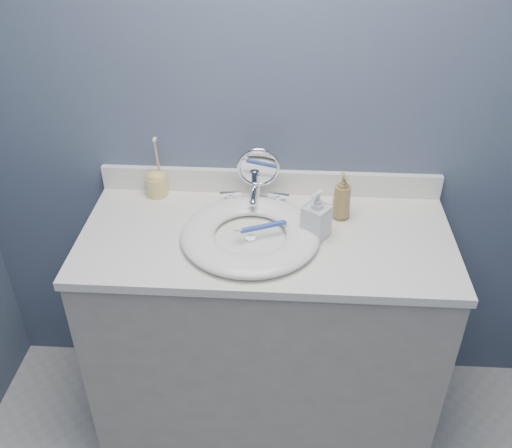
# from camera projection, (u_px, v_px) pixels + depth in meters

# --- Properties ---
(back_wall) EXTENTS (2.20, 0.02, 2.40)m
(back_wall) POSITION_uv_depth(u_px,v_px,m) (271.00, 109.00, 1.91)
(back_wall) COLOR #4D5774
(back_wall) RESTS_ON ground
(vanity_cabinet) EXTENTS (1.20, 0.55, 0.85)m
(vanity_cabinet) POSITION_uv_depth(u_px,v_px,m) (265.00, 334.00, 2.12)
(vanity_cabinet) COLOR #A9A49B
(vanity_cabinet) RESTS_ON ground
(countertop) EXTENTS (1.22, 0.57, 0.03)m
(countertop) POSITION_uv_depth(u_px,v_px,m) (266.00, 238.00, 1.87)
(countertop) COLOR white
(countertop) RESTS_ON vanity_cabinet
(backsplash) EXTENTS (1.22, 0.02, 0.09)m
(backsplash) POSITION_uv_depth(u_px,v_px,m) (270.00, 182.00, 2.05)
(backsplash) COLOR white
(backsplash) RESTS_ON countertop
(basin) EXTENTS (0.45, 0.45, 0.04)m
(basin) POSITION_uv_depth(u_px,v_px,m) (250.00, 234.00, 1.83)
(basin) COLOR white
(basin) RESTS_ON countertop
(drain) EXTENTS (0.04, 0.04, 0.01)m
(drain) POSITION_uv_depth(u_px,v_px,m) (250.00, 238.00, 1.84)
(drain) COLOR silver
(drain) RESTS_ON countertop
(faucet) EXTENTS (0.25, 0.13, 0.07)m
(faucet) POSITION_uv_depth(u_px,v_px,m) (254.00, 200.00, 1.99)
(faucet) COLOR silver
(faucet) RESTS_ON countertop
(makeup_mirror) EXTENTS (0.15, 0.08, 0.22)m
(makeup_mirror) POSITION_uv_depth(u_px,v_px,m) (258.00, 174.00, 1.96)
(makeup_mirror) COLOR silver
(makeup_mirror) RESTS_ON countertop
(soap_bottle_amber) EXTENTS (0.08, 0.08, 0.17)m
(soap_bottle_amber) POSITION_uv_depth(u_px,v_px,m) (342.00, 196.00, 1.90)
(soap_bottle_amber) COLOR olive
(soap_bottle_amber) RESTS_ON countertop
(soap_bottle_clear) EXTENTS (0.11, 0.11, 0.17)m
(soap_bottle_clear) POSITION_uv_depth(u_px,v_px,m) (317.00, 214.00, 1.81)
(soap_bottle_clear) COLOR silver
(soap_bottle_clear) RESTS_ON countertop
(toothbrush_holder) EXTENTS (0.08, 0.08, 0.23)m
(toothbrush_holder) POSITION_uv_depth(u_px,v_px,m) (157.00, 182.00, 2.04)
(toothbrush_holder) COLOR #E5C872
(toothbrush_holder) RESTS_ON countertop
(toothbrush_lying) EXTENTS (0.16, 0.08, 0.02)m
(toothbrush_lying) POSITION_uv_depth(u_px,v_px,m) (261.00, 227.00, 1.82)
(toothbrush_lying) COLOR #3354B6
(toothbrush_lying) RESTS_ON basin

